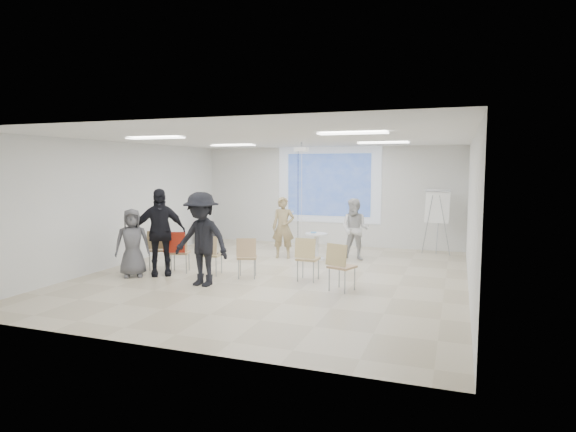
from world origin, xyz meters
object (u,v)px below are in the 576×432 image
(pedestal_table, at_px, (316,245))
(audience_left, at_px, (159,226))
(chair_far_left, at_px, (158,247))
(chair_left_mid, at_px, (179,250))
(chair_right_far, at_px, (340,263))
(flipchart_easel, at_px, (437,207))
(av_cart, at_px, (207,234))
(chair_left_inner, at_px, (210,252))
(audience_outer, at_px, (132,239))
(chair_center, at_px, (247,254))
(laptop, at_px, (212,253))
(player_left, at_px, (283,223))
(chair_right_inner, at_px, (307,255))
(player_right, at_px, (355,226))
(audience_mid, at_px, (201,233))

(pedestal_table, height_order, audience_left, audience_left)
(chair_far_left, distance_m, chair_left_mid, 0.63)
(chair_right_far, bearing_deg, flipchart_easel, 90.71)
(flipchart_easel, distance_m, av_cart, 6.87)
(chair_left_inner, distance_m, audience_outer, 1.71)
(chair_center, bearing_deg, laptop, 154.50)
(laptop, relative_size, audience_outer, 0.20)
(player_left, xyz_separation_m, chair_far_left, (-2.22, -2.41, -0.36))
(chair_left_mid, height_order, chair_center, chair_left_mid)
(chair_left_inner, bearing_deg, player_left, 65.56)
(chair_center, xyz_separation_m, av_cart, (-3.07, 3.76, -0.20))
(audience_left, bearing_deg, chair_right_inner, -24.92)
(flipchart_easel, bearing_deg, chair_far_left, -136.04)
(player_right, height_order, av_cart, player_right)
(audience_mid, bearing_deg, player_left, 87.08)
(audience_mid, bearing_deg, av_cart, 123.98)
(chair_center, distance_m, audience_outer, 2.54)
(audience_mid, xyz_separation_m, flipchart_easel, (4.31, 5.15, 0.24))
(chair_left_mid, distance_m, audience_mid, 1.48)
(pedestal_table, relative_size, chair_left_inner, 0.80)
(chair_far_left, bearing_deg, audience_outer, -121.17)
(chair_far_left, xyz_separation_m, chair_left_inner, (1.41, -0.08, -0.02))
(pedestal_table, distance_m, chair_right_far, 3.20)
(player_left, bearing_deg, laptop, -124.36)
(audience_left, relative_size, audience_mid, 1.03)
(player_right, relative_size, audience_left, 0.80)
(chair_center, xyz_separation_m, audience_outer, (-2.43, -0.67, 0.31))
(audience_mid, bearing_deg, chair_left_mid, 147.29)
(chair_right_far, bearing_deg, chair_center, -171.45)
(player_right, bearing_deg, audience_mid, -117.48)
(chair_left_inner, bearing_deg, audience_mid, -78.20)
(chair_right_far, relative_size, audience_left, 0.43)
(audience_outer, relative_size, av_cart, 2.34)
(player_right, bearing_deg, player_left, -163.75)
(chair_left_mid, relative_size, chair_right_far, 0.96)
(audience_outer, bearing_deg, chair_left_inner, -12.59)
(audience_mid, relative_size, flipchart_easel, 1.21)
(player_left, bearing_deg, chair_left_inner, -123.50)
(chair_right_inner, bearing_deg, flipchart_easel, 60.35)
(flipchart_easel, bearing_deg, player_right, -134.92)
(chair_far_left, distance_m, audience_mid, 2.01)
(audience_left, bearing_deg, chair_right_far, -34.96)
(chair_center, bearing_deg, audience_left, 170.55)
(chair_far_left, relative_size, audience_left, 0.42)
(laptop, bearing_deg, audience_outer, 19.82)
(laptop, distance_m, audience_mid, 1.17)
(chair_left_mid, relative_size, chair_center, 1.01)
(pedestal_table, height_order, player_left, player_left)
(pedestal_table, distance_m, audience_left, 4.04)
(pedestal_table, xyz_separation_m, chair_left_mid, (-2.49, -2.52, 0.14))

